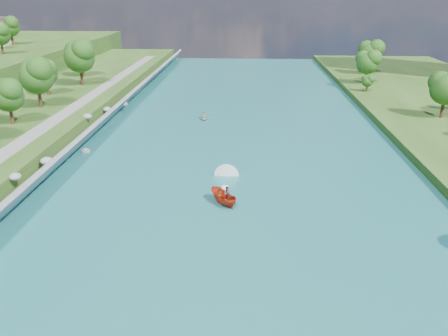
{
  "coord_description": "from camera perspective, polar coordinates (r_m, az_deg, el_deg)",
  "views": [
    {
      "loc": [
        1.58,
        -36.04,
        24.9
      ],
      "look_at": [
        -1.29,
        18.97,
        2.5
      ],
      "focal_mm": 35.0,
      "sensor_mm": 36.0,
      "label": 1
    }
  ],
  "objects": [
    {
      "name": "ground",
      "position": [
        43.84,
        0.41,
        -12.49
      ],
      "size": [
        260.0,
        260.0,
        0.0
      ],
      "primitive_type": "plane",
      "color": "#2D5119",
      "rests_on": "ground"
    },
    {
      "name": "river_water",
      "position": [
        61.33,
        1.26,
        -1.78
      ],
      "size": [
        55.0,
        240.0,
        0.1
      ],
      "primitive_type": "cube",
      "color": "#1B6468",
      "rests_on": "ground"
    },
    {
      "name": "riprap_bank",
      "position": [
        65.85,
        -21.86,
        -0.07
      ],
      "size": [
        4.22,
        236.0,
        4.49
      ],
      "color": "slate",
      "rests_on": "ground"
    },
    {
      "name": "riverside_path",
      "position": [
        68.98,
        -26.82,
        1.64
      ],
      "size": [
        3.0,
        200.0,
        0.1
      ],
      "primitive_type": "cube",
      "color": "gray",
      "rests_on": "berm_west"
    },
    {
      "name": "motorboat",
      "position": [
        55.61,
        -0.04,
        -3.43
      ],
      "size": [
        4.26,
        19.2,
        2.15
      ],
      "rotation": [
        0.0,
        0.0,
        3.8
      ],
      "color": "#B8290E",
      "rests_on": "river_water"
    },
    {
      "name": "raft",
      "position": [
        91.51,
        -2.63,
        6.62
      ],
      "size": [
        2.55,
        3.38,
        1.63
      ],
      "rotation": [
        0.0,
        0.0,
        0.09
      ],
      "color": "#95999D",
      "rests_on": "river_water"
    }
  ]
}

